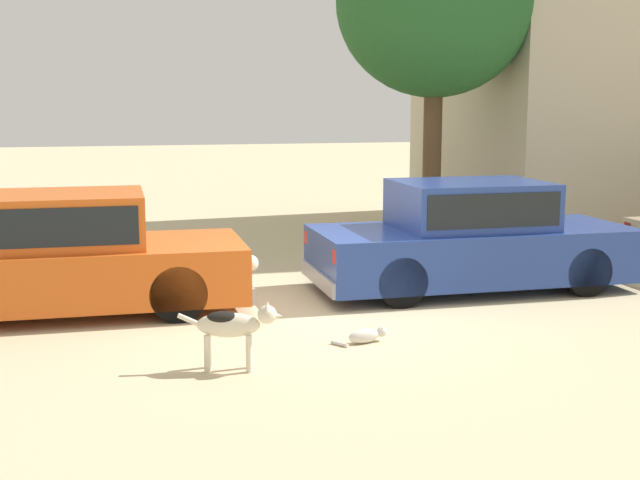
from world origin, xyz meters
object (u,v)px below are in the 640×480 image
parked_sedan_second (471,236)px  stray_dog_spotted (234,325)px  parked_sedan_nearest (64,254)px  acacia_tree_left (435,3)px  stray_cat (366,336)px

parked_sedan_second → stray_dog_spotted: bearing=-143.1°
parked_sedan_nearest → stray_dog_spotted: parked_sedan_nearest is taller
parked_sedan_nearest → acacia_tree_left: size_ratio=0.75×
stray_cat → acacia_tree_left: size_ratio=0.11×
stray_cat → parked_sedan_nearest: bearing=133.6°
acacia_tree_left → stray_cat: bearing=-117.8°
parked_sedan_nearest → stray_cat: size_ratio=7.18×
stray_cat → stray_dog_spotted: bearing=-170.8°
parked_sedan_nearest → stray_cat: 3.91m
parked_sedan_second → acacia_tree_left: (0.89, 3.68, 3.52)m
parked_sedan_nearest → stray_dog_spotted: (1.64, -2.79, -0.27)m
parked_sedan_nearest → acacia_tree_left: acacia_tree_left is taller
parked_sedan_second → stray_cat: 3.16m
acacia_tree_left → parked_sedan_second: bearing=-103.6°
parked_sedan_nearest → stray_dog_spotted: bearing=-58.5°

